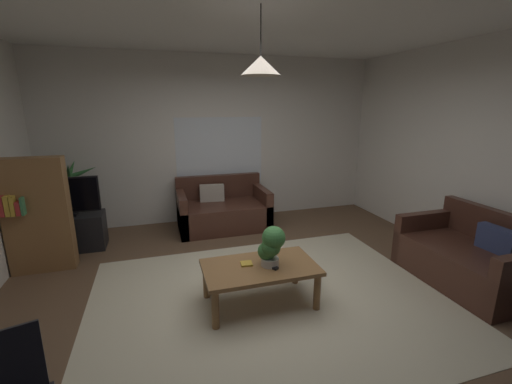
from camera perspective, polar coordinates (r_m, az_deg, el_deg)
floor at (r=3.85m, az=1.35°, el=-16.58°), size 5.60×5.17×0.02m
rug at (r=3.68m, az=2.38°, el=-17.94°), size 3.64×2.85×0.01m
wall_back at (r=5.86m, az=-6.68°, el=8.80°), size 5.72×0.06×2.79m
wall_right at (r=5.01m, az=34.13°, el=5.39°), size 0.06×5.17×2.79m
ceiling at (r=3.39m, az=1.68°, el=28.59°), size 5.60×5.17×0.02m
window_pane at (r=5.86m, az=-6.18°, el=6.97°), size 1.50×0.01×1.14m
couch_under_window at (r=5.57m, az=-5.69°, el=-3.28°), size 1.45×0.87×0.82m
couch_right_side at (r=4.59m, az=32.53°, el=-9.67°), size 0.87×1.41×0.82m
coffee_table at (r=3.46m, az=0.69°, el=-13.34°), size 1.14×0.66×0.42m
book_on_table_0 at (r=3.45m, az=-1.64°, el=-12.10°), size 0.12×0.12×0.02m
remote_on_table_0 at (r=3.40m, az=2.56°, el=-12.54°), size 0.13×0.16×0.02m
potted_plant_on_table at (r=3.35m, az=2.59°, el=-9.04°), size 0.26×0.26×0.42m
tv_stand at (r=5.39m, az=-29.03°, el=-6.04°), size 0.90×0.44×0.50m
tv at (r=5.22m, az=-29.79°, el=-0.67°), size 0.87×0.16×0.54m
potted_palm_corner at (r=5.77m, az=-29.08°, el=-1.91°), size 0.85×0.71×1.25m
bookshelf_corner at (r=4.78m, az=-33.23°, el=-3.36°), size 0.70×0.31×1.40m
pendant_lamp at (r=3.07m, az=0.81°, el=20.73°), size 0.35×0.35×0.56m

